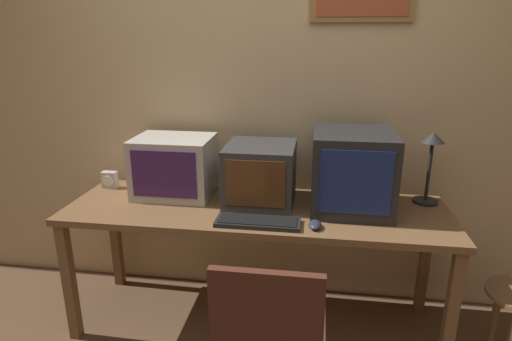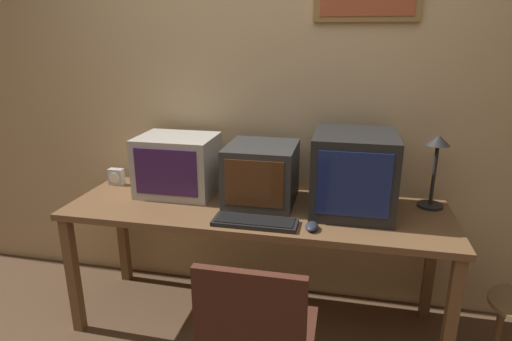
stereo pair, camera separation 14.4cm
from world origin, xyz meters
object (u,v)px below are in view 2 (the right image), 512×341
Objects in this scene: monitor_right at (353,173)px; desk_lamp at (436,160)px; mouse_near_keyboard at (312,226)px; monitor_center at (261,174)px; keyboard_main at (255,222)px; monitor_left at (178,165)px; desk_clock at (116,177)px.

monitor_right is 1.12× the size of desk_lamp.
monitor_right is at bearing 57.68° from mouse_near_keyboard.
monitor_center reaches higher than keyboard_main.
monitor_left is 1.05× the size of keyboard_main.
desk_lamp is (0.43, 0.14, 0.06)m from monitor_right.
mouse_near_keyboard is at bearing -144.89° from desk_lamp.
monitor_left is at bearing -176.74° from desk_lamp.
keyboard_main is at bearing -148.22° from monitor_right.
mouse_near_keyboard is 0.80m from desk_lamp.
mouse_near_keyboard is (0.32, -0.32, -0.15)m from monitor_center.
desk_lamp reaches higher than monitor_center.
monitor_center is at bearing -173.14° from desk_lamp.
desk_lamp is at bearing 17.82° from monitor_right.
desk_clock is at bearing 174.96° from monitor_center.
mouse_near_keyboard is 0.98× the size of desk_clock.
monitor_left reaches higher than desk_clock.
monitor_center is 0.89× the size of monitor_right.
keyboard_main is at bearing -154.47° from desk_lamp.
monitor_left reaches higher than monitor_center.
monitor_left is 0.52m from monitor_center.
monitor_left is 0.67m from keyboard_main.
monitor_center is at bearing -3.33° from monitor_left.
monitor_left is 4.41× the size of mouse_near_keyboard.
keyboard_main is at bearing 179.46° from mouse_near_keyboard.
desk_clock is (-0.99, 0.40, 0.04)m from keyboard_main.
monitor_center is 0.97m from desk_clock.
desk_lamp is at bearing 3.26° from monitor_left.
monitor_left is 4.35× the size of desk_clock.
mouse_near_keyboard is at bearing -45.34° from monitor_center.
desk_clock is at bearing 172.99° from monitor_left.
desk_clock is at bearing -179.16° from desk_lamp.
monitor_center is 0.36m from keyboard_main.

